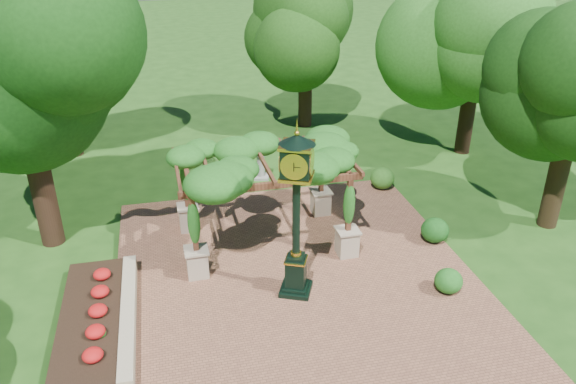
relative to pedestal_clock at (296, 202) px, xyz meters
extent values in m
plane|color=#1E4714|center=(0.18, -0.76, -2.78)|extent=(120.00, 120.00, 0.00)
cube|color=brown|center=(0.18, 0.24, -2.76)|extent=(10.00, 12.00, 0.04)
cube|color=#C6B793|center=(-4.42, -0.26, -2.58)|extent=(0.35, 5.00, 0.40)
cube|color=red|center=(-5.32, -0.26, -2.60)|extent=(1.50, 5.00, 0.36)
cube|color=black|center=(0.00, 0.00, -2.68)|extent=(1.08, 1.08, 0.12)
cube|color=black|center=(0.00, 0.00, -2.13)|extent=(0.67, 0.67, 0.92)
cube|color=gold|center=(0.00, 0.00, -1.73)|extent=(0.75, 0.75, 0.04)
cylinder|color=black|center=(0.00, 0.00, -0.40)|extent=(0.27, 0.27, 2.34)
cube|color=black|center=(0.00, 0.00, 1.13)|extent=(0.94, 0.94, 0.71)
cylinder|color=white|center=(-0.15, -0.33, 1.13)|extent=(0.57, 0.28, 0.61)
cone|color=black|center=(0.00, 0.00, 1.68)|extent=(1.21, 1.21, 0.25)
sphere|color=gold|center=(0.00, 0.00, 1.84)|extent=(0.14, 0.14, 0.14)
cube|color=tan|center=(-2.53, 1.38, -2.34)|extent=(0.59, 0.59, 0.81)
cube|color=brown|center=(-2.53, 1.38, -1.06)|extent=(0.15, 0.15, 1.66)
cube|color=tan|center=(1.94, 1.47, -2.34)|extent=(0.59, 0.59, 0.81)
cube|color=brown|center=(1.94, 1.47, -1.06)|extent=(0.15, 0.15, 1.66)
cube|color=tan|center=(-2.59, 4.06, -2.34)|extent=(0.59, 0.59, 0.81)
cube|color=brown|center=(-2.59, 4.06, -1.06)|extent=(0.15, 0.15, 1.66)
cube|color=tan|center=(1.89, 4.15, -2.34)|extent=(0.59, 0.59, 0.81)
cube|color=brown|center=(1.89, 4.15, -1.06)|extent=(0.15, 0.15, 1.66)
cube|color=brown|center=(-0.30, 1.42, -0.16)|extent=(5.20, 0.23, 0.20)
cube|color=brown|center=(-0.35, 4.11, -0.16)|extent=(5.20, 0.23, 0.20)
ellipsoid|color=#205C1A|center=(-0.32, 2.77, 0.08)|extent=(5.26, 3.33, 0.90)
cube|color=gray|center=(0.43, 7.48, -2.73)|extent=(0.68, 0.68, 0.11)
cylinder|color=gray|center=(0.43, 7.48, -2.26)|extent=(0.35, 0.35, 0.95)
cylinder|color=gray|center=(0.43, 7.48, -1.76)|extent=(0.64, 0.64, 0.05)
ellipsoid|color=#1D5D1A|center=(4.03, -0.94, -2.40)|extent=(0.83, 0.83, 0.68)
ellipsoid|color=#154814|center=(4.86, 1.57, -2.35)|extent=(0.88, 0.88, 0.78)
ellipsoid|color=#2D631C|center=(4.67, 5.51, -2.34)|extent=(0.96, 0.96, 0.80)
cylinder|color=#341F15|center=(-6.82, 4.27, -1.15)|extent=(0.69, 0.69, 3.27)
ellipsoid|color=#133A0E|center=(-6.82, 4.27, 3.07)|extent=(4.65, 4.65, 5.16)
cylinder|color=black|center=(-6.88, 11.64, -1.43)|extent=(0.64, 0.64, 2.71)
ellipsoid|color=#264E16|center=(-6.88, 11.64, 2.07)|extent=(3.94, 3.94, 4.28)
cylinder|color=#382216|center=(3.63, 12.99, -1.46)|extent=(0.64, 0.64, 2.64)
ellipsoid|color=#193D0F|center=(3.63, 12.99, 1.94)|extent=(4.19, 4.19, 4.17)
cylinder|color=black|center=(9.42, 8.18, -1.25)|extent=(0.64, 0.64, 3.06)
ellipsoid|color=#27631C|center=(9.42, 8.18, 2.70)|extent=(5.04, 5.04, 4.84)
cylinder|color=#332314|center=(9.02, 1.74, -1.44)|extent=(0.62, 0.62, 2.68)
camera|label=1|loc=(-3.02, -12.15, 6.52)|focal=35.00mm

